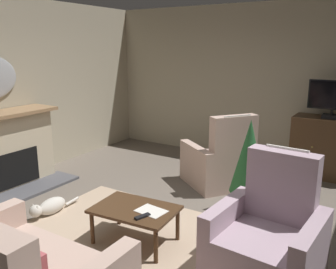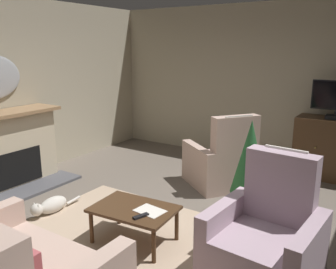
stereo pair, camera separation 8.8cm
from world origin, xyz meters
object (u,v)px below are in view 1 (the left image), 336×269
Objects in this scene: coffee_table at (135,212)px; folded_newspaper at (151,211)px; tv_cabinet at (328,149)px; cat at (50,207)px; armchair_angled_to_table at (267,241)px; tv_remote at (142,216)px; potted_plant_small_fern_corner at (249,162)px; television at (333,98)px; fireplace at (5,152)px; armchair_beside_cabinet at (222,163)px.

folded_newspaper is (0.19, 0.03, 0.05)m from coffee_table.
tv_cabinet is 4.28m from cat.
tv_remote is at bearing -165.49° from armchair_angled_to_table.
potted_plant_small_fern_corner reaches higher than tv_cabinet.
tv_cabinet is 1.53× the size of cat.
tv_remote is (-1.22, -3.31, -0.88)m from television.
fireplace reaches higher than coffee_table.
television is at bearing 41.31° from armchair_beside_cabinet.
television reaches higher than cat.
coffee_table is 1.62m from potted_plant_small_fern_corner.
folded_newspaper is (-0.00, 0.16, -0.01)m from tv_remote.
folded_newspaper is at bearing 8.21° from coffee_table.
armchair_beside_cabinet is at bearing 33.84° from fireplace.
fireplace is at bearing -178.52° from folded_newspaper.
coffee_table is 1.34m from cat.
armchair_beside_cabinet reaches higher than cat.
tv_cabinet is 1.78m from armchair_beside_cabinet.
armchair_beside_cabinet is 2.53m from cat.
cat is at bearing -74.71° from tv_remote.
television is at bearing 69.09° from potted_plant_small_fern_corner.
fireplace and armchair_beside_cabinet have the same top height.
coffee_table reaches higher than cat.
armchair_beside_cabinet is 0.94m from potted_plant_small_fern_corner.
armchair_angled_to_table reaches higher than cat.
folded_newspaper is at bearing 2.50° from cat.
tv_cabinet reaches higher than cat.
cat is at bearing -129.85° from tv_cabinet.
potted_plant_small_fern_corner reaches higher than fireplace.
coffee_table is at bearing -113.98° from television.
television reaches higher than fireplace.
potted_plant_small_fern_corner is at bearing 19.43° from fireplace.
tv_cabinet is at bearing 89.01° from armchair_angled_to_table.
tv_cabinet is 0.83m from television.
fireplace is at bearing 178.92° from armchair_angled_to_table.
armchair_angled_to_table is (1.17, 0.30, -0.06)m from tv_remote.
fireplace is 1.37× the size of potted_plant_small_fern_corner.
tv_cabinet is 0.97× the size of armchair_angled_to_table.
potted_plant_small_fern_corner is at bearing 179.32° from tv_remote.
coffee_table is 3.05× the size of folded_newspaper.
cat is (-2.68, -0.21, -0.25)m from armchair_angled_to_table.
coffee_table is at bearing -93.13° from armchair_beside_cabinet.
fireplace is 2.21× the size of television.
fireplace is 5.00m from television.
fireplace is 2.58m from coffee_table.
coffee_table is 5.38× the size of tv_remote.
armchair_beside_cabinet is at bearing 98.26° from folded_newspaper.
tv_cabinet is at bearing 90.00° from television.
television is at bearing 49.69° from cat.
cat is at bearing -171.48° from folded_newspaper.
armchair_beside_cabinet is (-1.25, 1.86, -0.01)m from armchair_angled_to_table.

